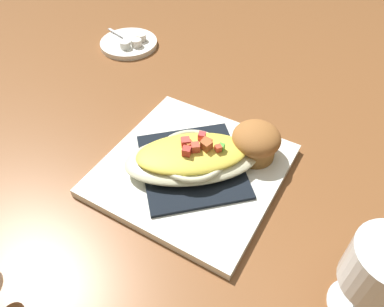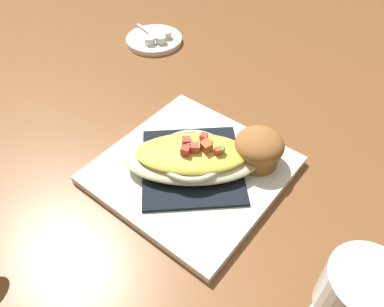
% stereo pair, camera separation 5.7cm
% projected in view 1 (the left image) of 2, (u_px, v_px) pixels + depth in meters
% --- Properties ---
extents(ground_plane, '(2.60, 2.60, 0.00)m').
position_uv_depth(ground_plane, '(192.00, 173.00, 0.60)').
color(ground_plane, brown).
extents(square_plate, '(0.29, 0.29, 0.01)m').
position_uv_depth(square_plate, '(192.00, 170.00, 0.60)').
color(square_plate, white).
rests_on(square_plate, ground_plane).
extents(folded_napkin, '(0.23, 0.23, 0.01)m').
position_uv_depth(folded_napkin, '(192.00, 166.00, 0.59)').
color(folded_napkin, black).
rests_on(folded_napkin, square_plate).
extents(gratin_dish, '(0.22, 0.22, 0.05)m').
position_uv_depth(gratin_dish, '(192.00, 156.00, 0.57)').
color(gratin_dish, beige).
rests_on(gratin_dish, folded_napkin).
extents(muffin, '(0.08, 0.08, 0.06)m').
position_uv_depth(muffin, '(256.00, 141.00, 0.59)').
color(muffin, olive).
rests_on(muffin, square_plate).
extents(stemmed_glass, '(0.08, 0.08, 0.13)m').
position_uv_depth(stemmed_glass, '(382.00, 271.00, 0.39)').
color(stemmed_glass, white).
rests_on(stemmed_glass, ground_plane).
extents(creamer_saucer, '(0.13, 0.13, 0.01)m').
position_uv_depth(creamer_saucer, '(129.00, 44.00, 0.87)').
color(creamer_saucer, white).
rests_on(creamer_saucer, ground_plane).
extents(spoon, '(0.09, 0.03, 0.01)m').
position_uv_depth(spoon, '(126.00, 39.00, 0.87)').
color(spoon, silver).
rests_on(spoon, creamer_saucer).
extents(creamer_cup_0, '(0.02, 0.02, 0.02)m').
position_uv_depth(creamer_cup_0, '(125.00, 45.00, 0.84)').
color(creamer_cup_0, white).
rests_on(creamer_cup_0, creamer_saucer).
extents(creamer_cup_1, '(0.02, 0.02, 0.02)m').
position_uv_depth(creamer_cup_1, '(136.00, 43.00, 0.85)').
color(creamer_cup_1, white).
rests_on(creamer_cup_1, creamer_saucer).
extents(creamer_cup_2, '(0.02, 0.02, 0.02)m').
position_uv_depth(creamer_cup_2, '(141.00, 37.00, 0.86)').
color(creamer_cup_2, white).
rests_on(creamer_cup_2, creamer_saucer).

